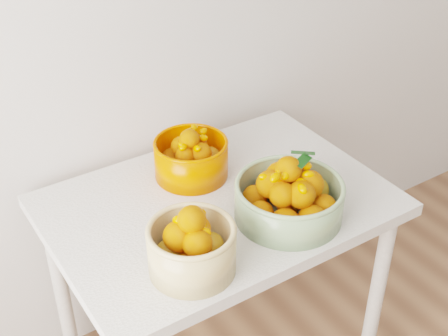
{
  "coord_description": "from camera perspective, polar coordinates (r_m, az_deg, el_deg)",
  "views": [
    {
      "loc": [
        -0.96,
        0.33,
        1.87
      ],
      "look_at": [
        -0.19,
        1.52,
        0.92
      ],
      "focal_mm": 50.0,
      "sensor_mm": 36.0,
      "label": 1
    }
  ],
  "objects": [
    {
      "name": "bowl_cream",
      "position": [
        1.59,
        -3.0,
        -7.19
      ],
      "size": [
        0.24,
        0.24,
        0.2
      ],
      "rotation": [
        0.0,
        0.0,
        -0.06
      ],
      "color": "tan",
      "rests_on": "table"
    },
    {
      "name": "bowl_orange",
      "position": [
        1.95,
        -3.03,
        0.98
      ],
      "size": [
        0.3,
        0.3,
        0.17
      ],
      "rotation": [
        0.0,
        0.0,
        0.35
      ],
      "color": "#EB4C00",
      "rests_on": "table"
    },
    {
      "name": "table",
      "position": [
        1.93,
        -0.49,
        -5.23
      ],
      "size": [
        1.0,
        0.7,
        0.75
      ],
      "color": "silver",
      "rests_on": "ground"
    },
    {
      "name": "bowl_green",
      "position": [
        1.78,
        6.02,
        -2.64
      ],
      "size": [
        0.35,
        0.35,
        0.2
      ],
      "rotation": [
        0.0,
        0.0,
        0.14
      ],
      "color": "#8AA778",
      "rests_on": "table"
    }
  ]
}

